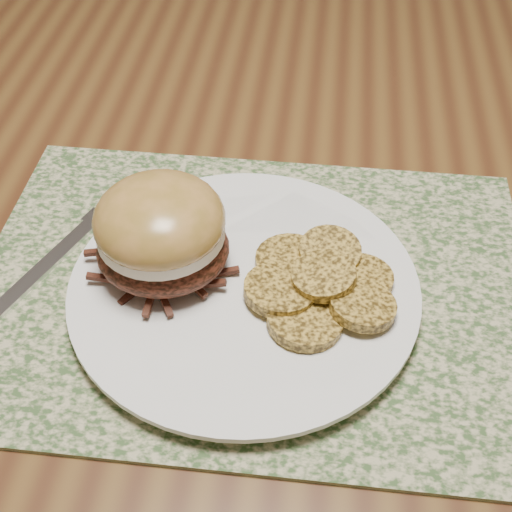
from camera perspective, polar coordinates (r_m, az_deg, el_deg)
The scene contains 6 objects.
ground at distance 1.35m, azimuth 13.72°, elevation -17.96°, with size 3.50×3.50×0.00m, color brown.
placemat at distance 0.58m, azimuth -0.40°, elevation -2.47°, with size 0.45×0.33×0.00m, color #39542B.
dinner_plate at distance 0.56m, azimuth -0.95°, elevation -2.74°, with size 0.26×0.26×0.02m, color white.
pork_sandwich at distance 0.55m, azimuth -7.62°, elevation 1.91°, with size 0.11×0.10×0.08m.
roasted_potatoes at distance 0.55m, azimuth 5.07°, elevation -2.20°, with size 0.14×0.14×0.03m.
fork at distance 0.63m, azimuth -15.04°, elevation 0.64°, with size 0.08×0.16×0.00m.
Camera 1 is at (-0.24, -0.62, 1.18)m, focal length 50.00 mm.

